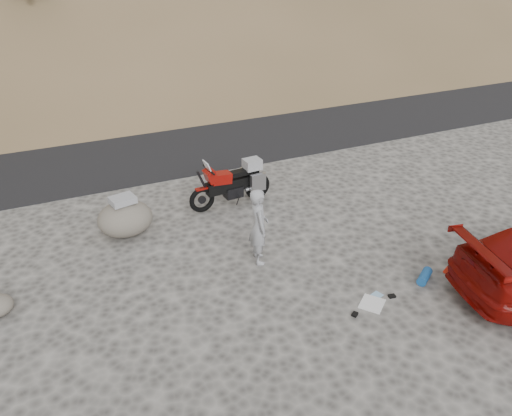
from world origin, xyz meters
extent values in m
plane|color=#44423E|center=(0.00, 0.00, 0.00)|extent=(140.00, 140.00, 0.00)
cube|color=black|center=(0.00, 9.00, 0.00)|extent=(120.00, 7.00, 0.05)
torus|color=black|center=(-1.15, 3.33, 0.34)|extent=(0.70, 0.18, 0.69)
cylinder|color=black|center=(-1.15, 3.33, 0.34)|extent=(0.21, 0.08, 0.21)
torus|color=black|center=(0.46, 3.47, 0.34)|extent=(0.74, 0.21, 0.73)
cylinder|color=black|center=(0.46, 3.47, 0.34)|extent=(0.24, 0.10, 0.23)
cylinder|color=black|center=(-1.06, 3.34, 0.73)|extent=(0.39, 0.10, 0.84)
cylinder|color=black|center=(-0.92, 3.35, 1.12)|extent=(0.10, 0.65, 0.05)
cube|color=black|center=(-0.37, 3.40, 0.57)|extent=(1.27, 0.36, 0.31)
cube|color=black|center=(-0.26, 3.41, 0.36)|extent=(0.49, 0.35, 0.29)
cube|color=maroon|center=(-0.61, 3.38, 0.83)|extent=(0.57, 0.36, 0.32)
cube|color=maroon|center=(-0.89, 3.35, 0.96)|extent=(0.34, 0.38, 0.37)
cube|color=silver|center=(-0.96, 3.35, 1.23)|extent=(0.15, 0.32, 0.27)
cube|color=black|center=(-0.11, 3.42, 0.85)|extent=(0.59, 0.28, 0.12)
cube|color=black|center=(0.29, 3.45, 0.81)|extent=(0.38, 0.22, 0.10)
cube|color=#A7A7AC|center=(0.35, 3.19, 0.60)|extent=(0.43, 0.16, 0.47)
cube|color=#A7A7AC|center=(0.30, 3.73, 0.60)|extent=(0.43, 0.16, 0.47)
cube|color=#999A9F|center=(0.31, 3.46, 1.02)|extent=(0.47, 0.39, 0.27)
cube|color=maroon|center=(-1.15, 3.33, 0.66)|extent=(0.32, 0.15, 0.04)
cylinder|color=black|center=(-0.20, 3.22, 0.19)|extent=(0.04, 0.22, 0.38)
cylinder|color=#A7A7AC|center=(0.27, 3.31, 0.42)|extent=(0.48, 0.13, 0.13)
imported|color=#999A9F|center=(-0.74, 0.75, 0.00)|extent=(0.54, 0.70, 1.72)
ellipsoid|color=#555149|center=(-3.13, 3.03, 0.41)|extent=(1.29, 1.10, 0.83)
cube|color=#999A9F|center=(-3.13, 3.03, 0.92)|extent=(0.74, 0.63, 0.18)
cube|color=white|center=(0.63, -1.50, 0.01)|extent=(0.64, 0.63, 0.02)
cylinder|color=#19539B|center=(2.06, -1.31, 0.10)|extent=(0.52, 0.44, 0.20)
cylinder|color=#19539B|center=(3.58, -0.93, 0.12)|extent=(0.10, 0.10, 0.23)
cone|color=red|center=(2.69, -1.29, 0.10)|extent=(0.18, 0.18, 0.20)
cube|color=black|center=(1.12, -1.48, 0.02)|extent=(0.15, 0.12, 0.04)
cube|color=black|center=(0.15, -1.63, 0.02)|extent=(0.16, 0.15, 0.04)
cube|color=#8EB9DC|center=(0.86, -1.32, 0.01)|extent=(0.30, 0.26, 0.01)
camera|label=1|loc=(-4.48, -7.46, 6.19)|focal=35.00mm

